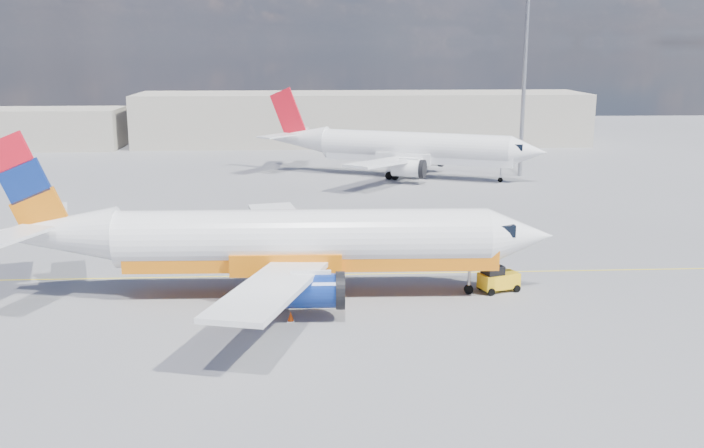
{
  "coord_description": "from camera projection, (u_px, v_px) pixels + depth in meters",
  "views": [
    {
      "loc": [
        -3.69,
        -49.01,
        15.67
      ],
      "look_at": [
        -0.68,
        3.38,
        3.5
      ],
      "focal_mm": 40.0,
      "sensor_mm": 36.0,
      "label": 1
    }
  ],
  "objects": [
    {
      "name": "terminal_main",
      "position": [
        362.0,
        118.0,
        123.73
      ],
      "size": [
        70.0,
        14.0,
        8.0
      ],
      "primitive_type": "cube",
      "color": "#B0A798",
      "rests_on": "ground"
    },
    {
      "name": "ground",
      "position": [
        365.0,
        287.0,
        51.42
      ],
      "size": [
        240.0,
        240.0,
        0.0
      ],
      "primitive_type": "plane",
      "color": "slate",
      "rests_on": "ground"
    },
    {
      "name": "terminal_annex",
      "position": [
        33.0,
        129.0,
        118.25
      ],
      "size": [
        26.0,
        10.0,
        6.0
      ],
      "primitive_type": "cube",
      "color": "#B0A798",
      "rests_on": "ground"
    },
    {
      "name": "traffic_cone",
      "position": [
        291.0,
        317.0,
        45.05
      ],
      "size": [
        0.43,
        0.43,
        0.6
      ],
      "color": "white",
      "rests_on": "ground"
    },
    {
      "name": "floodlight_mast",
      "position": [
        525.0,
        62.0,
        91.36
      ],
      "size": [
        1.64,
        1.64,
        22.51
      ],
      "color": "#94949B",
      "rests_on": "ground"
    },
    {
      "name": "gse_tug",
      "position": [
        498.0,
        279.0,
        50.46
      ],
      "size": [
        2.79,
        2.23,
        1.77
      ],
      "rotation": [
        0.0,
        0.0,
        0.33
      ],
      "color": "black",
      "rests_on": "ground"
    },
    {
      "name": "main_jet",
      "position": [
        286.0,
        242.0,
        48.93
      ],
      "size": [
        35.04,
        27.72,
        10.62
      ],
      "rotation": [
        0.0,
        0.0,
        -0.02
      ],
      "color": "white",
      "rests_on": "ground"
    },
    {
      "name": "taxi_line",
      "position": [
        362.0,
        274.0,
        54.33
      ],
      "size": [
        70.0,
        0.15,
        0.01
      ],
      "primitive_type": "cube",
      "color": "yellow",
      "rests_on": "ground"
    },
    {
      "name": "second_jet",
      "position": [
        406.0,
        148.0,
        92.96
      ],
      "size": [
        33.58,
        25.33,
        10.31
      ],
      "rotation": [
        0.0,
        0.0,
        -0.4
      ],
      "color": "white",
      "rests_on": "ground"
    }
  ]
}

